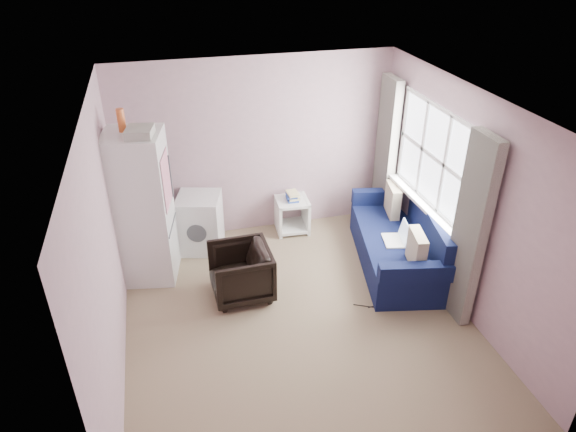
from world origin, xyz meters
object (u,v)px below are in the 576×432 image
fridge (142,207)px  side_table (292,212)px  washing_machine (200,222)px  sofa (402,243)px  armchair (241,270)px

fridge → side_table: 2.21m
washing_machine → sofa: size_ratio=0.37×
fridge → side_table: size_ratio=3.50×
side_table → armchair: bearing=-126.9°
washing_machine → side_table: (1.33, 0.14, -0.12)m
armchair → sofa: bearing=91.5°
washing_machine → side_table: bearing=21.5°
side_table → fridge: bearing=-163.8°
fridge → side_table: bearing=27.0°
fridge → washing_machine: 1.00m
fridge → sofa: (3.18, -0.61, -0.65)m
side_table → sofa: bearing=-46.1°
armchair → fridge: fridge is taller
fridge → washing_machine: (0.69, 0.45, -0.56)m
fridge → sofa: bearing=-0.1°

